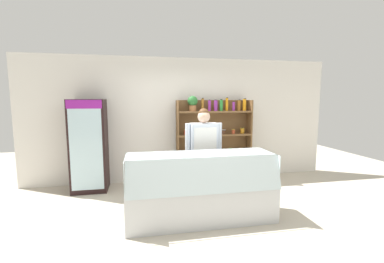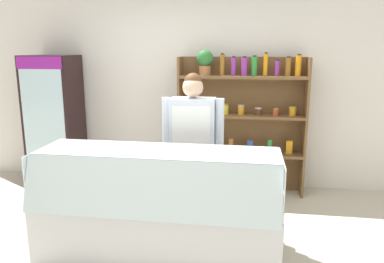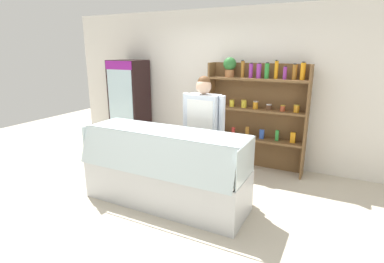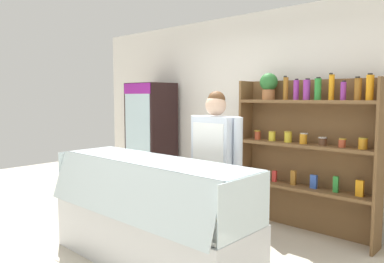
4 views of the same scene
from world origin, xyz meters
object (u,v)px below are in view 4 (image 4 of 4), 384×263
object	(u,v)px
drinks_fridge	(151,140)
deli_display_case	(150,232)
shelving_unit	(304,144)
shop_clerk	(215,156)

from	to	relation	value
drinks_fridge	deli_display_case	size ratio (longest dim) A/B	0.83
shelving_unit	drinks_fridge	bearing A→B (deg)	-177.20
shop_clerk	drinks_fridge	bearing A→B (deg)	155.59
shelving_unit	deli_display_case	xyz separation A→B (m)	(-0.68, -1.78, -0.74)
drinks_fridge	shelving_unit	distance (m)	2.55
deli_display_case	shop_clerk	world-z (taller)	shop_clerk
drinks_fridge	deli_display_case	distance (m)	2.57
drinks_fridge	shelving_unit	xyz separation A→B (m)	(2.54, 0.12, 0.14)
drinks_fridge	shop_clerk	distance (m)	2.29
shelving_unit	shop_clerk	size ratio (longest dim) A/B	1.14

